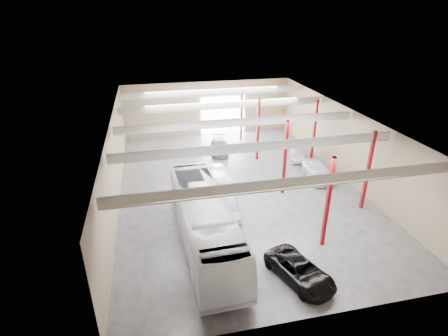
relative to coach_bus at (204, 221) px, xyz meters
name	(u,v)px	position (x,y,z in m)	size (l,w,h in m)	color
depot_shell	(239,136)	(4.69, 8.48, 3.04)	(22.12, 32.12, 7.06)	#403F44
coach_bus	(204,221)	(0.00, 0.00, 0.00)	(3.25, 13.91, 3.87)	white
black_sedan	(300,271)	(5.26, -5.00, -1.24)	(2.32, 5.04, 1.40)	black
car_row_a	(230,208)	(2.70, 3.27, -1.26)	(1.60, 3.98, 1.36)	white
car_row_b	(218,175)	(2.94, 9.50, -1.22)	(1.52, 4.36, 1.44)	silver
car_row_c	(219,146)	(4.64, 17.00, -1.22)	(2.02, 4.97, 1.44)	slate
car_right_near	(297,153)	(12.85, 13.20, -1.26)	(1.43, 4.10, 1.35)	#A8A8AD
car_right_far	(318,171)	(12.85, 8.00, -1.10)	(1.98, 4.91, 1.67)	white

